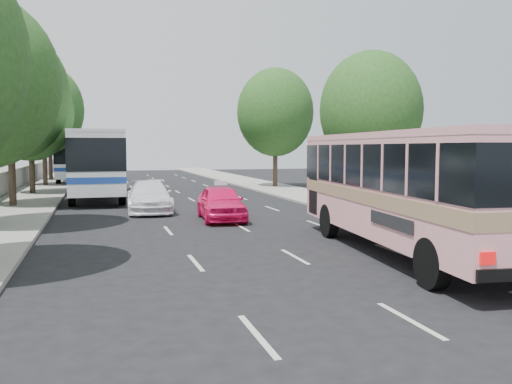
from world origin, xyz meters
name	(u,v)px	position (x,y,z in m)	size (l,w,h in m)	color
ground	(244,246)	(0.00, 0.00, 0.00)	(120.00, 120.00, 0.00)	black
sidewalk_left	(31,197)	(-8.50, 20.00, 0.07)	(4.00, 90.00, 0.15)	#9E998E
sidewalk_right	(286,191)	(8.50, 20.00, 0.06)	(4.00, 90.00, 0.12)	#9E998E
tree_left_c	(10,89)	(-8.62, 13.94, 6.12)	(6.00, 6.00, 9.35)	#38281E
tree_left_d	(31,110)	(-8.52, 21.94, 5.63)	(5.52, 5.52, 8.60)	#38281E
tree_left_e	(44,106)	(-8.42, 29.94, 6.43)	(6.30, 6.30, 9.82)	#38281E
tree_left_f	(50,117)	(-8.62, 37.94, 6.00)	(5.88, 5.88, 9.16)	#38281E
tree_right_near	(373,106)	(8.78, 7.94, 5.20)	(5.10, 5.10, 7.95)	#38281E
tree_right_far	(277,109)	(9.08, 23.94, 6.12)	(6.00, 6.00, 9.35)	#38281E
pink_bus	(407,179)	(4.28, -2.55, 2.23)	(3.91, 11.44, 3.58)	pink
pink_taxi	(221,203)	(0.70, 6.43, 0.76)	(1.80, 4.48, 1.53)	#FF1668
white_pickup	(149,197)	(-2.03, 10.37, 0.75)	(2.10, 5.17, 1.50)	white
tour_coach_front	(96,159)	(-4.50, 18.81, 2.47)	(3.01, 13.71, 4.10)	silver
tour_coach_rear	(76,157)	(-6.30, 35.88, 2.30)	(3.05, 12.85, 3.83)	white
taxi_roof_sign	(221,183)	(0.70, 6.43, 1.62)	(0.55, 0.18, 0.18)	silver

